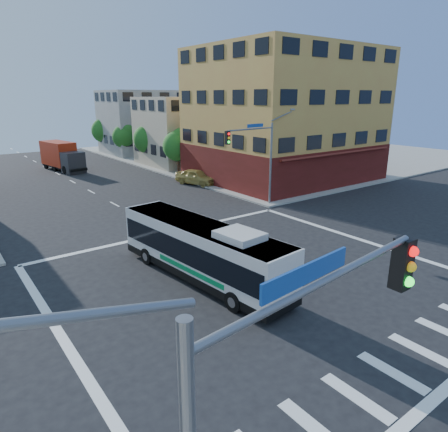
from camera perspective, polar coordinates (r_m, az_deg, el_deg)
ground at (r=20.75m, az=5.01°, el=-9.30°), size 120.00×120.00×0.00m
sidewalk_ne at (r=68.73m, az=7.49°, el=9.07°), size 50.00×50.00×0.15m
corner_building_ne at (r=45.94m, az=8.62°, el=12.58°), size 18.10×15.44×14.00m
building_east_near at (r=56.35m, az=-5.18°, el=12.02°), size 12.06×10.06×9.00m
building_east_far at (r=68.59m, az=-11.53°, el=13.01°), size 12.06×10.06×10.00m
signal_mast_ne at (r=32.88m, az=4.77°, el=9.52°), size 7.91×1.13×8.07m
signal_mast_sw at (r=6.24m, az=9.05°, el=-24.68°), size 7.91×1.01×8.07m
street_tree_a at (r=48.67m, az=-6.49°, el=10.16°), size 3.60×3.60×5.53m
street_tree_b at (r=55.66m, az=-10.76°, el=10.96°), size 3.80×3.80×5.79m
street_tree_c at (r=62.94m, az=-14.06°, el=11.13°), size 3.40×3.40×5.29m
street_tree_d at (r=70.31m, az=-16.71°, el=11.82°), size 4.00×4.00×6.03m
transit_bus at (r=20.38m, az=-3.20°, el=-4.87°), size 3.43×11.15×3.25m
box_truck at (r=55.02m, az=-22.11°, el=7.84°), size 3.57×8.16×3.55m
parked_car at (r=42.96m, az=-3.98°, el=5.61°), size 3.39×5.15×1.63m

